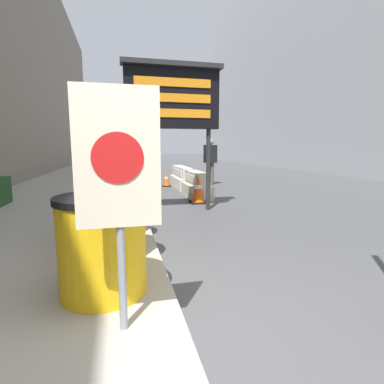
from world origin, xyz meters
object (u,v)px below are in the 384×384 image
(traffic_cone_mid, at_px, (166,179))
(pedestrian_worker, at_px, (210,158))
(message_board, at_px, (172,99))
(jersey_barrier_white, at_px, (182,178))
(barrel_drum_middle, at_px, (113,219))
(barrel_drum_foreground, at_px, (103,245))
(jersey_barrier_cream, at_px, (197,186))
(traffic_light_near_curb, at_px, (136,114))
(traffic_cone_near, at_px, (198,189))
(warning_sign, at_px, (118,173))
(barrel_drum_back, at_px, (115,205))

(traffic_cone_mid, bearing_deg, pedestrian_worker, 4.48)
(message_board, distance_m, jersey_barrier_white, 4.71)
(barrel_drum_middle, distance_m, traffic_cone_mid, 7.65)
(traffic_cone_mid, bearing_deg, barrel_drum_middle, -103.64)
(barrel_drum_foreground, xyz_separation_m, jersey_barrier_cream, (2.38, 5.78, -0.26))
(barrel_drum_middle, xyz_separation_m, jersey_barrier_white, (2.31, 7.01, -0.25))
(barrel_drum_middle, bearing_deg, jersey_barrier_cream, 64.27)
(jersey_barrier_cream, bearing_deg, traffic_light_near_curb, 99.57)
(traffic_cone_mid, height_order, pedestrian_worker, pedestrian_worker)
(traffic_light_near_curb, bearing_deg, traffic_cone_mid, -81.12)
(barrel_drum_middle, height_order, jersey_barrier_cream, barrel_drum_middle)
(traffic_cone_near, bearing_deg, jersey_barrier_cream, 78.16)
(warning_sign, bearing_deg, traffic_cone_near, 69.90)
(jersey_barrier_white, distance_m, traffic_light_near_curb, 6.33)
(barrel_drum_back, xyz_separation_m, traffic_light_near_curb, (1.00, 11.51, 2.62))
(jersey_barrier_cream, height_order, traffic_light_near_curb, traffic_light_near_curb)
(pedestrian_worker, bearing_deg, barrel_drum_foreground, -119.39)
(warning_sign, relative_size, message_board, 0.54)
(barrel_drum_middle, height_order, jersey_barrier_white, barrel_drum_middle)
(warning_sign, relative_size, jersey_barrier_cream, 1.08)
(message_board, height_order, traffic_cone_near, message_board)
(jersey_barrier_white, relative_size, traffic_light_near_curb, 0.47)
(barrel_drum_middle, relative_size, message_board, 0.28)
(traffic_cone_near, bearing_deg, traffic_cone_mid, 95.04)
(jersey_barrier_cream, distance_m, traffic_cone_near, 0.94)
(warning_sign, relative_size, jersey_barrier_white, 0.85)
(jersey_barrier_cream, bearing_deg, warning_sign, -108.96)
(barrel_drum_back, distance_m, warning_sign, 2.74)
(traffic_light_near_curb, relative_size, pedestrian_worker, 2.47)
(traffic_cone_mid, bearing_deg, jersey_barrier_cream, -79.10)
(pedestrian_worker, bearing_deg, traffic_light_near_curb, 111.17)
(message_board, distance_m, jersey_barrier_cream, 3.03)
(jersey_barrier_white, bearing_deg, traffic_cone_mid, 141.04)
(jersey_barrier_white, distance_m, traffic_cone_near, 3.15)
(barrel_drum_foreground, distance_m, barrel_drum_middle, 0.99)
(message_board, xyz_separation_m, jersey_barrier_cream, (1.02, 1.82, -2.20))
(jersey_barrier_white, distance_m, pedestrian_worker, 1.56)
(message_board, relative_size, traffic_cone_mid, 5.85)
(pedestrian_worker, bearing_deg, barrel_drum_middle, -121.60)
(message_board, height_order, jersey_barrier_white, message_board)
(message_board, height_order, pedestrian_worker, message_board)
(message_board, height_order, jersey_barrier_cream, message_board)
(jersey_barrier_white, height_order, pedestrian_worker, pedestrian_worker)
(jersey_barrier_cream, height_order, traffic_cone_near, traffic_cone_near)
(barrel_drum_back, xyz_separation_m, pedestrian_worker, (3.57, 6.57, 0.47))
(barrel_drum_back, xyz_separation_m, warning_sign, (0.09, -2.64, 0.72))
(barrel_drum_foreground, height_order, traffic_cone_near, barrel_drum_foreground)
(barrel_drum_foreground, relative_size, traffic_light_near_curb, 0.21)
(traffic_cone_mid, bearing_deg, traffic_cone_near, -84.96)
(jersey_barrier_cream, xyz_separation_m, jersey_barrier_white, (0.00, 2.22, 0.01))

